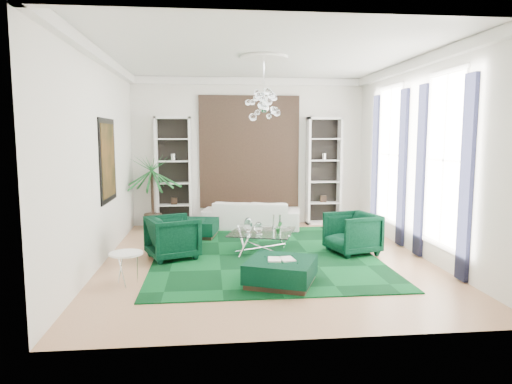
{
  "coord_description": "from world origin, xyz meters",
  "views": [
    {
      "loc": [
        -1.04,
        -8.39,
        2.32
      ],
      "look_at": [
        -0.13,
        0.5,
        1.22
      ],
      "focal_mm": 32.0,
      "sensor_mm": 36.0,
      "label": 1
    }
  ],
  "objects": [
    {
      "name": "ceiling_medallion",
      "position": [
        0.0,
        0.3,
        3.77
      ],
      "size": [
        0.9,
        0.9,
        0.05
      ],
      "primitive_type": "cylinder",
      "color": "white",
      "rests_on": "ceiling"
    },
    {
      "name": "ottoman_side",
      "position": [
        -1.35,
        2.0,
        0.2
      ],
      "size": [
        1.05,
        1.05,
        0.4
      ],
      "primitive_type": "cube",
      "rotation": [
        0.0,
        0.0,
        -0.19
      ],
      "color": "black",
      "rests_on": "floor"
    },
    {
      "name": "painting",
      "position": [
        -2.97,
        0.6,
        1.85
      ],
      "size": [
        0.04,
        1.3,
        1.6
      ],
      "primitive_type": "cube",
      "color": "black",
      "rests_on": "wall_left"
    },
    {
      "name": "ceiling",
      "position": [
        0.0,
        0.0,
        3.81
      ],
      "size": [
        6.0,
        7.0,
        0.02
      ],
      "primitive_type": "cube",
      "color": "white",
      "rests_on": "ground"
    },
    {
      "name": "curtain_near_b",
      "position": [
        2.96,
        -0.12,
        1.65
      ],
      "size": [
        0.07,
        0.3,
        3.25
      ],
      "primitive_type": "cube",
      "color": "black",
      "rests_on": "floor"
    },
    {
      "name": "window_far",
      "position": [
        2.99,
        1.5,
        1.9
      ],
      "size": [
        0.03,
        1.1,
        2.9
      ],
      "primitive_type": "cube",
      "color": "white",
      "rests_on": "wall_right"
    },
    {
      "name": "curtain_far_b",
      "position": [
        2.96,
        2.28,
        1.65
      ],
      "size": [
        0.07,
        0.3,
        3.25
      ],
      "primitive_type": "cube",
      "color": "black",
      "rests_on": "floor"
    },
    {
      "name": "shelving_left",
      "position": [
        -1.95,
        3.31,
        1.4
      ],
      "size": [
        0.9,
        0.38,
        2.8
      ],
      "primitive_type": null,
      "color": "white",
      "rests_on": "floor"
    },
    {
      "name": "crown_molding",
      "position": [
        0.0,
        0.0,
        3.7
      ],
      "size": [
        6.0,
        7.0,
        0.18
      ],
      "primitive_type": null,
      "color": "white",
      "rests_on": "ceiling"
    },
    {
      "name": "curtain_far_a",
      "position": [
        2.96,
        0.72,
        1.65
      ],
      "size": [
        0.07,
        0.3,
        3.25
      ],
      "primitive_type": "cube",
      "color": "black",
      "rests_on": "floor"
    },
    {
      "name": "sofa",
      "position": [
        0.0,
        2.85,
        0.35
      ],
      "size": [
        2.53,
        1.4,
        0.7
      ],
      "primitive_type": "imported",
      "rotation": [
        0.0,
        0.0,
        2.94
      ],
      "color": "silver",
      "rests_on": "floor"
    },
    {
      "name": "window_near",
      "position": [
        2.99,
        -0.9,
        1.9
      ],
      "size": [
        0.03,
        1.1,
        2.9
      ],
      "primitive_type": "cube",
      "color": "white",
      "rests_on": "wall_right"
    },
    {
      "name": "armchair_right",
      "position": [
        1.75,
        0.2,
        0.41
      ],
      "size": [
        1.1,
        1.08,
        0.81
      ],
      "primitive_type": "imported",
      "rotation": [
        0.0,
        0.0,
        -1.29
      ],
      "color": "black",
      "rests_on": "floor"
    },
    {
      "name": "wall_back",
      "position": [
        0.0,
        3.51,
        1.9
      ],
      "size": [
        6.0,
        0.02,
        3.8
      ],
      "primitive_type": "cube",
      "color": "silver",
      "rests_on": "ground"
    },
    {
      "name": "armchair_left",
      "position": [
        -1.75,
        0.2,
        0.41
      ],
      "size": [
        1.16,
        1.14,
        0.81
      ],
      "primitive_type": "imported",
      "rotation": [
        0.0,
        0.0,
        1.96
      ],
      "color": "black",
      "rests_on": "floor"
    },
    {
      "name": "curtain_near_a",
      "position": [
        2.96,
        -1.68,
        1.65
      ],
      "size": [
        0.07,
        0.3,
        3.25
      ],
      "primitive_type": "cube",
      "color": "black",
      "rests_on": "floor"
    },
    {
      "name": "chandelier",
      "position": [
        0.0,
        0.3,
        2.85
      ],
      "size": [
        0.9,
        0.9,
        0.72
      ],
      "primitive_type": null,
      "rotation": [
        0.0,
        0.0,
        -0.13
      ],
      "color": "white",
      "rests_on": "ceiling"
    },
    {
      "name": "side_table",
      "position": [
        -2.35,
        -1.3,
        0.25
      ],
      "size": [
        0.63,
        0.63,
        0.5
      ],
      "primitive_type": "cylinder",
      "rotation": [
        0.0,
        0.0,
        0.24
      ],
      "color": "white",
      "rests_on": "floor"
    },
    {
      "name": "coffee_table",
      "position": [
        0.0,
        0.55,
        0.21
      ],
      "size": [
        1.51,
        1.51,
        0.41
      ],
      "primitive_type": null,
      "rotation": [
        0.0,
        0.0,
        -0.32
      ],
      "color": "white",
      "rests_on": "floor"
    },
    {
      "name": "table_plant",
      "position": [
        0.3,
        0.3,
        0.53
      ],
      "size": [
        0.14,
        0.12,
        0.24
      ],
      "primitive_type": "imported",
      "rotation": [
        0.0,
        0.0,
        -0.09
      ],
      "color": "#1D6C2B",
      "rests_on": "coffee_table"
    },
    {
      "name": "book",
      "position": [
        0.05,
        -1.55,
        0.42
      ],
      "size": [
        0.42,
        0.28,
        0.03
      ],
      "primitive_type": "cube",
      "color": "white",
      "rests_on": "ottoman_front"
    },
    {
      "name": "wall_right",
      "position": [
        3.01,
        0.0,
        1.9
      ],
      "size": [
        0.02,
        7.0,
        3.8
      ],
      "primitive_type": "cube",
      "color": "silver",
      "rests_on": "ground"
    },
    {
      "name": "rug",
      "position": [
        0.0,
        0.3,
        0.01
      ],
      "size": [
        4.2,
        5.0,
        0.02
      ],
      "primitive_type": "cube",
      "color": "black",
      "rests_on": "floor"
    },
    {
      "name": "palm",
      "position": [
        -2.45,
        2.95,
        1.2
      ],
      "size": [
        1.79,
        1.79,
        2.4
      ],
      "primitive_type": null,
      "rotation": [
        0.0,
        0.0,
        0.22
      ],
      "color": "#1D6C2B",
      "rests_on": "floor"
    },
    {
      "name": "shelving_right",
      "position": [
        1.95,
        3.31,
        1.4
      ],
      "size": [
        0.9,
        0.38,
        2.8
      ],
      "primitive_type": null,
      "color": "white",
      "rests_on": "floor"
    },
    {
      "name": "wall_left",
      "position": [
        -3.01,
        0.0,
        1.9
      ],
      "size": [
        0.02,
        7.0,
        3.8
      ],
      "primitive_type": "cube",
      "color": "silver",
      "rests_on": "ground"
    },
    {
      "name": "ottoman_front",
      "position": [
        0.05,
        -1.55,
        0.2
      ],
      "size": [
        1.31,
        1.31,
        0.4
      ],
      "primitive_type": "cube",
      "rotation": [
        0.0,
        0.0,
        -0.39
      ],
      "color": "black",
      "rests_on": "floor"
    },
    {
      "name": "floor",
      "position": [
        0.0,
        0.0,
        -0.01
      ],
      "size": [
        6.0,
        7.0,
        0.02
      ],
      "primitive_type": "cube",
      "color": "tan",
      "rests_on": "ground"
    },
    {
      "name": "tapestry",
      "position": [
        0.0,
        3.46,
        1.9
      ],
      "size": [
        2.5,
        0.06,
        2.8
      ],
      "primitive_type": "cube",
      "color": "black",
      "rests_on": "wall_back"
    },
    {
      "name": "wall_front",
      "position": [
        0.0,
        -3.51,
        1.9
      ],
      "size": [
        6.0,
        0.02,
        3.8
      ],
      "primitive_type": "cube",
      "color": "silver",
      "rests_on": "ground"
    }
  ]
}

